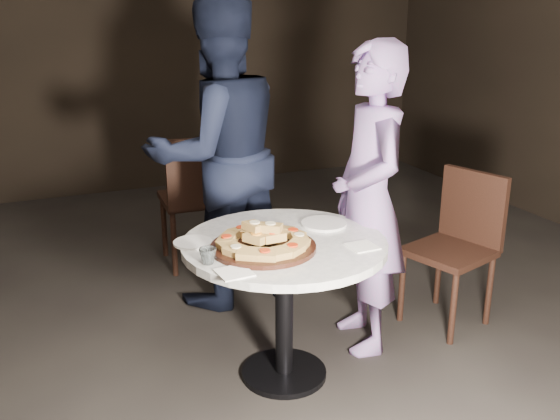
% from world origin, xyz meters
% --- Properties ---
extents(floor, '(7.00, 7.00, 0.00)m').
position_xyz_m(floor, '(0.00, 0.00, 0.00)').
color(floor, black).
rests_on(floor, ground).
extents(table, '(1.01, 1.01, 0.69)m').
position_xyz_m(table, '(0.09, 0.01, 0.56)').
color(table, black).
rests_on(table, ground).
extents(serving_board, '(0.46, 0.46, 0.02)m').
position_xyz_m(serving_board, '(-0.04, -0.04, 0.70)').
color(serving_board, black).
rests_on(serving_board, table).
extents(focaccia_pile, '(0.41, 0.41, 0.11)m').
position_xyz_m(focaccia_pile, '(-0.04, -0.04, 0.74)').
color(focaccia_pile, '#A88041').
rests_on(focaccia_pile, serving_board).
extents(plate_left, '(0.23, 0.23, 0.01)m').
position_xyz_m(plate_left, '(-0.30, 0.14, 0.70)').
color(plate_left, white).
rests_on(plate_left, table).
extents(plate_right, '(0.28, 0.28, 0.01)m').
position_xyz_m(plate_right, '(0.34, 0.14, 0.70)').
color(plate_right, white).
rests_on(plate_right, table).
extents(water_glass, '(0.09, 0.09, 0.07)m').
position_xyz_m(water_glass, '(-0.30, -0.10, 0.72)').
color(water_glass, silver).
rests_on(water_glass, table).
extents(napkin_near, '(0.14, 0.14, 0.01)m').
position_xyz_m(napkin_near, '(-0.23, -0.23, 0.69)').
color(napkin_near, white).
rests_on(napkin_near, table).
extents(napkin_far, '(0.12, 0.12, 0.01)m').
position_xyz_m(napkin_far, '(0.37, -0.18, 0.69)').
color(napkin_far, white).
rests_on(napkin_far, table).
extents(chair_far, '(0.45, 0.46, 0.91)m').
position_xyz_m(chair_far, '(0.07, 1.44, 0.53)').
color(chair_far, black).
rests_on(chair_far, ground).
extents(chair_right, '(0.51, 0.50, 0.84)m').
position_xyz_m(chair_right, '(1.20, 0.19, 0.48)').
color(chair_right, black).
rests_on(chair_right, ground).
extents(diner_navy, '(0.94, 0.78, 1.77)m').
position_xyz_m(diner_navy, '(0.08, 0.94, 0.88)').
color(diner_navy, black).
rests_on(diner_navy, ground).
extents(diner_teal, '(0.47, 0.62, 1.55)m').
position_xyz_m(diner_teal, '(0.60, 0.16, 0.77)').
color(diner_teal, '#866CAB').
rests_on(diner_teal, ground).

